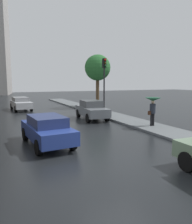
{
  "coord_description": "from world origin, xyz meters",
  "views": [
    {
      "loc": [
        -3.92,
        -6.59,
        2.97
      ],
      "look_at": [
        1.15,
        4.67,
        1.28
      ],
      "focal_mm": 35.64,
      "sensor_mm": 36.0,
      "label": 1
    }
  ],
  "objects_px": {
    "car_blue_behind_camera": "(47,129)",
    "traffic_light": "(104,77)",
    "pedestrian_with_umbrella_near": "(153,104)",
    "car_silver_near_kerb": "(21,103)",
    "car_grey_far_ahead": "(92,110)",
    "street_tree_near": "(98,68)"
  },
  "relations": [
    {
      "from": "car_blue_behind_camera",
      "to": "traffic_light",
      "type": "height_order",
      "value": "traffic_light"
    },
    {
      "from": "pedestrian_with_umbrella_near",
      "to": "car_silver_near_kerb",
      "type": "bearing_deg",
      "value": 110.54
    },
    {
      "from": "car_silver_near_kerb",
      "to": "car_blue_behind_camera",
      "type": "height_order",
      "value": "car_blue_behind_camera"
    },
    {
      "from": "car_silver_near_kerb",
      "to": "car_grey_far_ahead",
      "type": "height_order",
      "value": "car_grey_far_ahead"
    },
    {
      "from": "car_silver_near_kerb",
      "to": "car_blue_behind_camera",
      "type": "distance_m",
      "value": 14.09
    },
    {
      "from": "traffic_light",
      "to": "car_blue_behind_camera",
      "type": "bearing_deg",
      "value": -134.53
    },
    {
      "from": "pedestrian_with_umbrella_near",
      "to": "street_tree_near",
      "type": "height_order",
      "value": "street_tree_near"
    },
    {
      "from": "car_grey_far_ahead",
      "to": "traffic_light",
      "type": "distance_m",
      "value": 2.92
    },
    {
      "from": "car_blue_behind_camera",
      "to": "pedestrian_with_umbrella_near",
      "type": "bearing_deg",
      "value": -175.66
    },
    {
      "from": "car_grey_far_ahead",
      "to": "car_blue_behind_camera",
      "type": "relative_size",
      "value": 1.0
    },
    {
      "from": "car_silver_near_kerb",
      "to": "street_tree_near",
      "type": "relative_size",
      "value": 0.75
    },
    {
      "from": "car_blue_behind_camera",
      "to": "car_silver_near_kerb",
      "type": "bearing_deg",
      "value": -95.42
    },
    {
      "from": "car_blue_behind_camera",
      "to": "street_tree_near",
      "type": "height_order",
      "value": "street_tree_near"
    },
    {
      "from": "pedestrian_with_umbrella_near",
      "to": "traffic_light",
      "type": "xyz_separation_m",
      "value": [
        -0.96,
        5.07,
        1.8
      ]
    },
    {
      "from": "car_grey_far_ahead",
      "to": "car_blue_behind_camera",
      "type": "bearing_deg",
      "value": -124.99
    },
    {
      "from": "car_grey_far_ahead",
      "to": "street_tree_near",
      "type": "xyz_separation_m",
      "value": [
        3.84,
        7.27,
        3.73
      ]
    },
    {
      "from": "car_blue_behind_camera",
      "to": "car_grey_far_ahead",
      "type": "bearing_deg",
      "value": -133.96
    },
    {
      "from": "car_grey_far_ahead",
      "to": "car_blue_behind_camera",
      "type": "xyz_separation_m",
      "value": [
        -4.79,
        -5.81,
        -0.03
      ]
    },
    {
      "from": "car_silver_near_kerb",
      "to": "street_tree_near",
      "type": "xyz_separation_m",
      "value": [
        8.4,
        -1.0,
        3.77
      ]
    },
    {
      "from": "street_tree_near",
      "to": "traffic_light",
      "type": "bearing_deg",
      "value": -110.35
    },
    {
      "from": "car_grey_far_ahead",
      "to": "pedestrian_with_umbrella_near",
      "type": "distance_m",
      "value": 5.28
    },
    {
      "from": "car_grey_far_ahead",
      "to": "traffic_light",
      "type": "relative_size",
      "value": 0.89
    }
  ]
}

